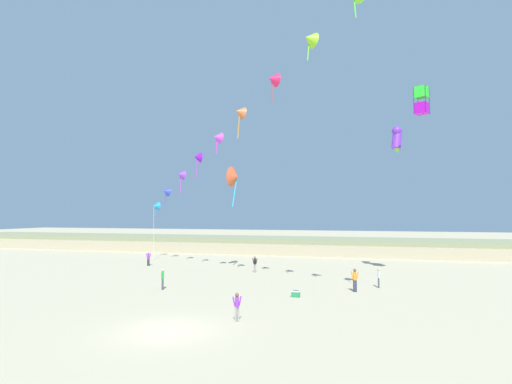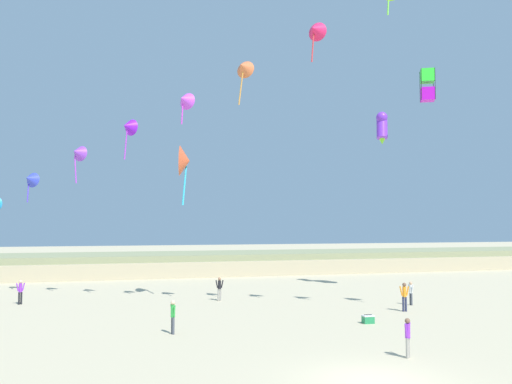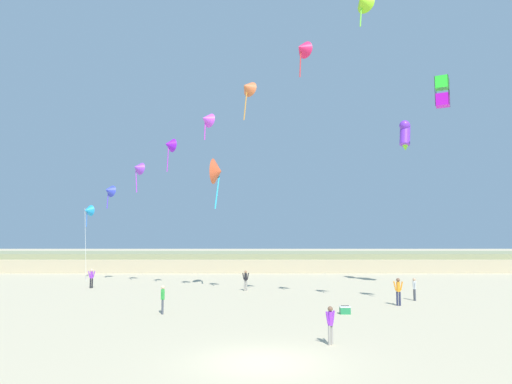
% 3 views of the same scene
% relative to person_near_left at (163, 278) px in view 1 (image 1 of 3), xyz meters
% --- Properties ---
extents(ground_plane, '(240.00, 240.00, 0.00)m').
position_rel_person_near_left_xyz_m(ground_plane, '(5.42, -9.44, -0.91)').
color(ground_plane, '#C1B28E').
extents(dune_ridge, '(120.00, 11.68, 2.11)m').
position_rel_person_near_left_xyz_m(dune_ridge, '(5.42, 31.81, 0.14)').
color(dune_ridge, tan).
rests_on(dune_ridge, ground).
extents(person_near_left, '(0.21, 0.55, 1.57)m').
position_rel_person_near_left_xyz_m(person_near_left, '(0.00, 0.00, 0.00)').
color(person_near_left, '#474C56').
rests_on(person_near_left, ground).
extents(person_near_right, '(0.20, 0.52, 1.49)m').
position_rel_person_near_left_xyz_m(person_near_right, '(15.71, 5.10, -0.04)').
color(person_near_right, '#474C56').
rests_on(person_near_right, ground).
extents(person_mid_center, '(0.54, 0.26, 1.56)m').
position_rel_person_near_left_xyz_m(person_mid_center, '(-8.30, 12.11, -0.00)').
color(person_mid_center, black).
rests_on(person_mid_center, ground).
extents(person_far_left, '(0.59, 0.23, 1.69)m').
position_rel_person_near_left_xyz_m(person_far_left, '(13.98, 2.98, 0.07)').
color(person_far_left, '#282D4C').
rests_on(person_far_left, ground).
extents(person_far_right, '(0.55, 0.21, 1.58)m').
position_rel_person_near_left_xyz_m(person_far_right, '(4.36, 10.30, 0.01)').
color(person_far_right, gray).
rests_on(person_far_right, ground).
extents(person_far_center, '(0.46, 0.39, 1.52)m').
position_rel_person_near_left_xyz_m(person_far_center, '(8.15, -6.98, -0.03)').
color(person_far_center, gray).
rests_on(person_far_center, ground).
extents(kite_banner_string, '(30.61, 26.76, 21.27)m').
position_rel_person_near_left_xyz_m(kite_banner_string, '(3.11, 6.23, 12.79)').
color(kite_banner_string, '#1D91DE').
extents(large_kite_low_lead, '(1.33, 1.33, 2.33)m').
position_rel_person_near_left_xyz_m(large_kite_low_lead, '(19.55, 8.66, 14.44)').
color(large_kite_low_lead, '#B412C3').
extents(large_kite_mid_trail, '(1.13, 2.19, 4.11)m').
position_rel_person_near_left_xyz_m(large_kite_mid_trail, '(2.04, 10.93, 8.54)').
color(large_kite_mid_trail, '#E1562F').
extents(large_kite_high_solo, '(1.37, 1.54, 2.59)m').
position_rel_person_near_left_xyz_m(large_kite_high_solo, '(17.78, 12.28, 11.92)').
color(large_kite_high_solo, purple).
extents(beach_cooler, '(0.58, 0.41, 0.46)m').
position_rel_person_near_left_xyz_m(beach_cooler, '(10.10, 0.06, -0.69)').
color(beach_cooler, '#23844C').
rests_on(beach_cooler, ground).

